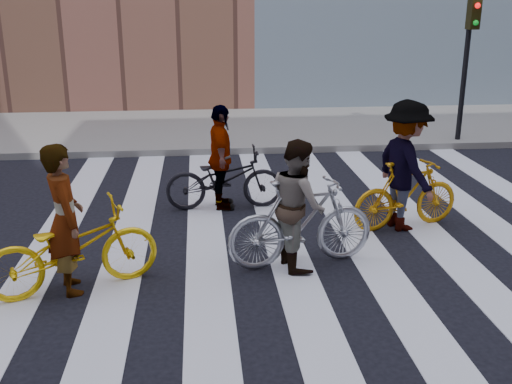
{
  "coord_description": "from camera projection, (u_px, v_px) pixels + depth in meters",
  "views": [
    {
      "loc": [
        -1.71,
        -7.96,
        3.31
      ],
      "look_at": [
        -0.9,
        0.3,
        0.63
      ],
      "focal_mm": 42.0,
      "sensor_mm": 36.0,
      "label": 1
    }
  ],
  "objects": [
    {
      "name": "bike_dark_rear",
      "position": [
        224.0,
        179.0,
        9.8
      ],
      "size": [
        1.94,
        0.73,
        1.01
      ],
      "primitive_type": "imported",
      "rotation": [
        0.0,
        0.0,
        1.6
      ],
      "color": "black",
      "rests_on": "ground"
    },
    {
      "name": "bike_yellow_right",
      "position": [
        406.0,
        195.0,
        8.96
      ],
      "size": [
        1.81,
        0.89,
        1.05
      ],
      "primitive_type": "imported",
      "rotation": [
        0.0,
        0.0,
        1.81
      ],
      "color": "orange",
      "rests_on": "ground"
    },
    {
      "name": "ground",
      "position": [
        320.0,
        238.0,
        8.71
      ],
      "size": [
        100.0,
        100.0,
        0.0
      ],
      "primitive_type": "plane",
      "color": "black",
      "rests_on": "ground"
    },
    {
      "name": "zebra_crosswalk",
      "position": [
        320.0,
        237.0,
        8.71
      ],
      "size": [
        8.25,
        10.0,
        0.01
      ],
      "color": "silver",
      "rests_on": "ground"
    },
    {
      "name": "rider_mid",
      "position": [
        298.0,
        204.0,
        7.58
      ],
      "size": [
        0.77,
        0.91,
        1.68
      ],
      "primitive_type": "imported",
      "rotation": [
        0.0,
        0.0,
        1.75
      ],
      "color": "slate",
      "rests_on": "ground"
    },
    {
      "name": "bike_yellow_left",
      "position": [
        72.0,
        248.0,
        7.01
      ],
      "size": [
        2.13,
        1.37,
        1.06
      ],
      "primitive_type": "imported",
      "rotation": [
        0.0,
        0.0,
        1.93
      ],
      "color": "yellow",
      "rests_on": "ground"
    },
    {
      "name": "rider_right",
      "position": [
        405.0,
        166.0,
        8.81
      ],
      "size": [
        0.99,
        1.39,
        1.94
      ],
      "primitive_type": "imported",
      "rotation": [
        0.0,
        0.0,
        1.81
      ],
      "color": "slate",
      "rests_on": "ground"
    },
    {
      "name": "bike_silver_mid",
      "position": [
        301.0,
        222.0,
        7.66
      ],
      "size": [
        2.02,
        0.88,
        1.17
      ],
      "primitive_type": "imported",
      "rotation": [
        0.0,
        0.0,
        1.75
      ],
      "color": "#A5A8AF",
      "rests_on": "ground"
    },
    {
      "name": "sidewalk_far",
      "position": [
        264.0,
        128.0,
        15.79
      ],
      "size": [
        100.0,
        5.0,
        0.15
      ],
      "primitive_type": "cube",
      "color": "slate",
      "rests_on": "ground"
    },
    {
      "name": "traffic_signal",
      "position": [
        469.0,
        47.0,
        13.46
      ],
      "size": [
        0.22,
        0.42,
        3.33
      ],
      "color": "black",
      "rests_on": "ground"
    },
    {
      "name": "rider_left",
      "position": [
        65.0,
        219.0,
        6.89
      ],
      "size": [
        0.63,
        0.76,
        1.79
      ],
      "primitive_type": "imported",
      "rotation": [
        0.0,
        0.0,
        1.93
      ],
      "color": "slate",
      "rests_on": "ground"
    },
    {
      "name": "rider_rear",
      "position": [
        221.0,
        158.0,
        9.69
      ],
      "size": [
        0.45,
        1.02,
        1.73
      ],
      "primitive_type": "imported",
      "rotation": [
        0.0,
        0.0,
        1.6
      ],
      "color": "slate",
      "rests_on": "ground"
    }
  ]
}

